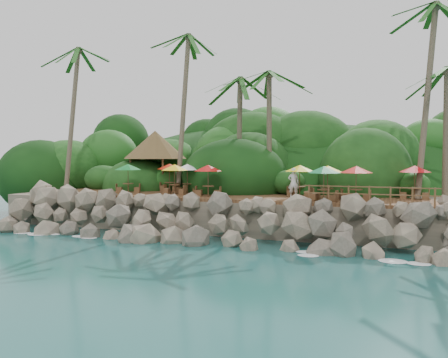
% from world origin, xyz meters
% --- Properties ---
extents(ground, '(140.00, 140.00, 0.00)m').
position_xyz_m(ground, '(0.00, 0.00, 0.00)').
color(ground, '#19514F').
rests_on(ground, ground).
extents(land_base, '(32.00, 25.20, 2.10)m').
position_xyz_m(land_base, '(0.00, 16.00, 1.05)').
color(land_base, gray).
rests_on(land_base, ground).
extents(jungle_hill, '(44.80, 28.00, 15.40)m').
position_xyz_m(jungle_hill, '(0.00, 23.50, 0.00)').
color(jungle_hill, '#143811').
rests_on(jungle_hill, ground).
extents(seawall, '(29.00, 4.00, 2.30)m').
position_xyz_m(seawall, '(0.00, 2.00, 1.15)').
color(seawall, gray).
rests_on(seawall, ground).
extents(terrace, '(26.00, 5.00, 0.20)m').
position_xyz_m(terrace, '(0.00, 6.00, 2.20)').
color(terrace, brown).
rests_on(terrace, land_base).
extents(jungle_foliage, '(44.00, 16.00, 12.00)m').
position_xyz_m(jungle_foliage, '(0.00, 15.00, 0.00)').
color(jungle_foliage, '#143811').
rests_on(jungle_foliage, ground).
extents(foam_line, '(25.20, 0.80, 0.06)m').
position_xyz_m(foam_line, '(0.00, 0.30, 0.03)').
color(foam_line, white).
rests_on(foam_line, ground).
extents(palms, '(33.37, 7.40, 13.21)m').
position_xyz_m(palms, '(1.68, 8.71, 12.26)').
color(palms, brown).
rests_on(palms, ground).
extents(palapa, '(4.89, 4.89, 4.60)m').
position_xyz_m(palapa, '(-7.04, 9.39, 5.79)').
color(palapa, brown).
rests_on(palapa, ground).
extents(dining_clusters, '(20.73, 5.08, 2.06)m').
position_xyz_m(dining_clusters, '(1.88, 6.10, 4.01)').
color(dining_clusters, brown).
rests_on(dining_clusters, terrace).
extents(railing, '(7.20, 0.10, 1.00)m').
position_xyz_m(railing, '(9.39, 3.65, 2.91)').
color(railing, brown).
rests_on(railing, terrace).
extents(waiter, '(0.75, 0.54, 1.89)m').
position_xyz_m(waiter, '(4.68, 6.01, 3.25)').
color(waiter, silver).
rests_on(waiter, terrace).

